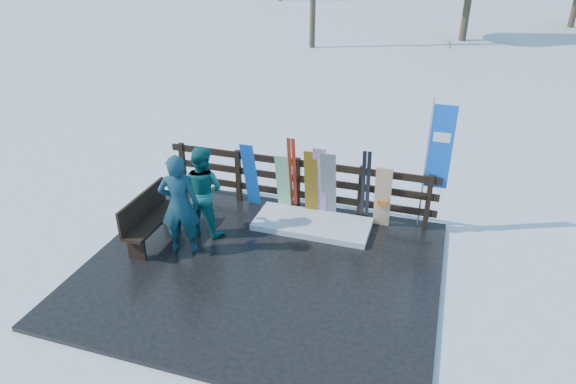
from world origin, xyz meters
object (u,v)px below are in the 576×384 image
(snowboard_0, at_px, (251,175))
(snowboard_4, at_px, (328,186))
(person_back, at_px, (202,191))
(snowboard_2, at_px, (311,184))
(snowboard_5, at_px, (383,197))
(person_front, at_px, (179,205))
(snowboard_1, at_px, (283,184))
(snowboard_3, at_px, (320,183))
(bench, at_px, (149,217))
(rental_flag, at_px, (437,152))

(snowboard_0, xyz_separation_m, snowboard_4, (1.63, -0.00, 0.00))
(person_back, bearing_deg, snowboard_4, -144.75)
(snowboard_2, bearing_deg, snowboard_5, 0.00)
(snowboard_5, relative_size, person_front, 0.71)
(snowboard_1, xyz_separation_m, snowboard_2, (0.58, 0.00, 0.08))
(snowboard_4, bearing_deg, snowboard_3, -180.00)
(snowboard_0, bearing_deg, snowboard_3, -0.00)
(bench, distance_m, snowboard_0, 2.22)
(snowboard_0, relative_size, person_front, 0.81)
(bench, distance_m, snowboard_1, 2.69)
(snowboard_3, bearing_deg, snowboard_0, 180.00)
(person_front, bearing_deg, snowboard_1, -143.80)
(snowboard_2, height_order, snowboard_4, snowboard_4)
(snowboard_0, xyz_separation_m, person_front, (-0.58, -1.89, 0.20))
(snowboard_2, bearing_deg, snowboard_1, 180.00)
(snowboard_4, xyz_separation_m, snowboard_5, (1.06, 0.00, -0.08))
(snowboard_1, height_order, snowboard_3, snowboard_3)
(snowboard_4, bearing_deg, snowboard_2, 180.00)
(bench, relative_size, snowboard_4, 0.99)
(person_back, bearing_deg, snowboard_1, -129.39)
(snowboard_0, bearing_deg, person_back, -113.72)
(snowboard_5, xyz_separation_m, person_front, (-3.28, -1.89, 0.28))
(snowboard_3, relative_size, person_back, 0.90)
(bench, relative_size, snowboard_3, 0.95)
(snowboard_4, bearing_deg, bench, -148.85)
(rental_flag, bearing_deg, snowboard_5, -162.66)
(bench, relative_size, snowboard_1, 1.12)
(snowboard_0, bearing_deg, person_front, -107.10)
(snowboard_1, height_order, snowboard_5, snowboard_5)
(rental_flag, bearing_deg, snowboard_0, -175.66)
(bench, relative_size, person_back, 0.85)
(bench, relative_size, snowboard_5, 1.11)
(snowboard_1, height_order, person_back, person_back)
(snowboard_3, relative_size, snowboard_5, 1.17)
(snowboard_4, distance_m, snowboard_5, 1.07)
(bench, bearing_deg, snowboard_3, 32.70)
(snowboard_2, bearing_deg, rental_flag, 6.76)
(snowboard_1, xyz_separation_m, rental_flag, (2.86, 0.27, 0.95))
(rental_flag, distance_m, person_back, 4.37)
(snowboard_5, height_order, person_front, person_front)
(snowboard_4, height_order, snowboard_5, snowboard_4)
(snowboard_0, xyz_separation_m, rental_flag, (3.56, 0.27, 0.86))
(snowboard_0, height_order, person_back, person_back)
(snowboard_1, bearing_deg, person_front, -124.12)
(person_back, bearing_deg, snowboard_3, -142.69)
(snowboard_4, bearing_deg, rental_flag, 7.97)
(snowboard_4, bearing_deg, snowboard_0, 180.00)
(snowboard_5, distance_m, rental_flag, 1.31)
(snowboard_1, height_order, snowboard_4, snowboard_4)
(snowboard_0, distance_m, snowboard_3, 1.46)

